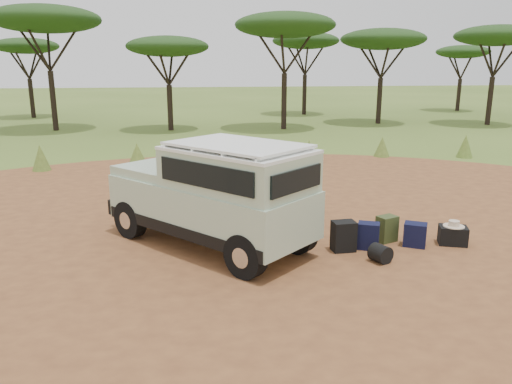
{
  "coord_description": "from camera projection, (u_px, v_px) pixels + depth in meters",
  "views": [
    {
      "loc": [
        -1.38,
        -8.55,
        3.37
      ],
      "look_at": [
        -0.03,
        0.61,
        1.0
      ],
      "focal_mm": 35.0,
      "sensor_mm": 36.0,
      "label": 1
    }
  ],
  "objects": [
    {
      "name": "ground",
      "position": [
        263.0,
        252.0,
        9.22
      ],
      "size": [
        140.0,
        140.0,
        0.0
      ],
      "primitive_type": "plane",
      "color": "#4E6724",
      "rests_on": "ground"
    },
    {
      "name": "dirt_clearing",
      "position": [
        263.0,
        252.0,
        9.22
      ],
      "size": [
        23.0,
        23.0,
        0.01
      ],
      "primitive_type": "cylinder",
      "color": "brown",
      "rests_on": "ground"
    },
    {
      "name": "grass_fringe",
      "position": [
        227.0,
        152.0,
        17.45
      ],
      "size": [
        36.6,
        1.6,
        0.9
      ],
      "color": "#4E6724",
      "rests_on": "ground"
    },
    {
      "name": "acacia_treeline",
      "position": [
        219.0,
        36.0,
        27.1
      ],
      "size": [
        46.7,
        13.2,
        6.26
      ],
      "color": "black",
      "rests_on": "ground"
    },
    {
      "name": "safari_vehicle",
      "position": [
        215.0,
        196.0,
        9.29
      ],
      "size": [
        3.99,
        4.2,
        2.04
      ],
      "rotation": [
        0.0,
        0.0,
        -0.84
      ],
      "color": "#A6BCA1",
      "rests_on": "ground"
    },
    {
      "name": "backpack_black",
      "position": [
        344.0,
        236.0,
        9.23
      ],
      "size": [
        0.44,
        0.33,
        0.57
      ],
      "primitive_type": "cube",
      "rotation": [
        0.0,
        0.0,
        0.06
      ],
      "color": "black",
      "rests_on": "ground"
    },
    {
      "name": "backpack_navy",
      "position": [
        368.0,
        236.0,
        9.33
      ],
      "size": [
        0.47,
        0.41,
        0.51
      ],
      "primitive_type": "cube",
      "rotation": [
        0.0,
        0.0,
        -0.42
      ],
      "color": "black",
      "rests_on": "ground"
    },
    {
      "name": "backpack_olive",
      "position": [
        387.0,
        229.0,
        9.73
      ],
      "size": [
        0.45,
        0.39,
        0.52
      ],
      "primitive_type": "cube",
      "rotation": [
        0.0,
        0.0,
        0.38
      ],
      "color": "#384821",
      "rests_on": "ground"
    },
    {
      "name": "duffel_navy",
      "position": [
        415.0,
        235.0,
        9.48
      ],
      "size": [
        0.51,
        0.47,
        0.46
      ],
      "primitive_type": "cube",
      "rotation": [
        0.0,
        0.0,
        -0.51
      ],
      "color": "black",
      "rests_on": "ground"
    },
    {
      "name": "hard_case",
      "position": [
        453.0,
        236.0,
        9.58
      ],
      "size": [
        0.61,
        0.52,
        0.36
      ],
      "primitive_type": "cube",
      "rotation": [
        0.0,
        0.0,
        -0.35
      ],
      "color": "black",
      "rests_on": "ground"
    },
    {
      "name": "stuff_sack",
      "position": [
        380.0,
        253.0,
        8.73
      ],
      "size": [
        0.42,
        0.42,
        0.32
      ],
      "primitive_type": "cylinder",
      "rotation": [
        1.57,
        0.0,
        0.43
      ],
      "color": "black",
      "rests_on": "ground"
    },
    {
      "name": "safari_hat",
      "position": [
        454.0,
        224.0,
        9.53
      ],
      "size": [
        0.4,
        0.4,
        0.12
      ],
      "color": "beige",
      "rests_on": "hard_case"
    }
  ]
}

